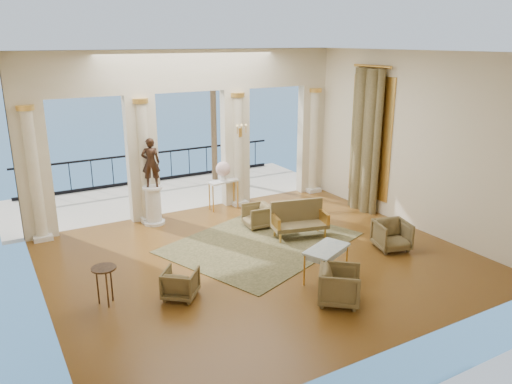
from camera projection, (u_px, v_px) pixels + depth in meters
floor at (260, 259)px, 11.26m from camera, size 9.00×9.00×0.00m
room_walls at (290, 142)px, 9.49m from camera, size 9.00×9.00×9.00m
arcade at (190, 122)px, 13.67m from camera, size 9.00×0.56×4.50m
terrace at (170, 194)px, 16.09m from camera, size 10.00×3.60×0.10m
balustrade at (153, 170)px, 17.28m from camera, size 9.00×0.06×1.03m
palm_tree at (212, 60)px, 16.48m from camera, size 2.00×2.00×4.50m
sea at (20, 128)px, 62.79m from camera, size 160.00×160.00×0.00m
curtain at (365, 141)px, 13.95m from camera, size 0.33×1.40×4.09m
window_frame at (371, 138)px, 14.01m from camera, size 0.04×1.60×3.40m
wall_sconce at (241, 132)px, 14.18m from camera, size 0.30×0.11×0.33m
rug at (261, 242)px, 12.14m from camera, size 5.12×4.58×0.02m
armchair_a at (340, 284)px, 9.29m from camera, size 1.02×1.02×0.77m
armchair_b at (392, 234)px, 11.68m from camera, size 0.90×0.87×0.76m
armchair_c at (257, 215)px, 13.07m from camera, size 0.68×0.72×0.68m
armchair_d at (180, 282)px, 9.51m from camera, size 0.84×0.84×0.63m
settee at (299, 219)px, 12.43m from camera, size 1.47×0.89×0.91m
game_table at (327, 251)px, 10.11m from camera, size 1.17×0.92×0.71m
pedestal at (153, 206)px, 13.26m from camera, size 0.57×0.57×1.04m
statue at (151, 163)px, 12.91m from camera, size 0.55×0.45×1.30m
console_table at (223, 185)px, 14.40m from camera, size 0.94×0.50×0.85m
urn at (223, 170)px, 14.26m from camera, size 0.42×0.42×0.56m
side_table at (104, 273)px, 9.16m from camera, size 0.46×0.46×0.75m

